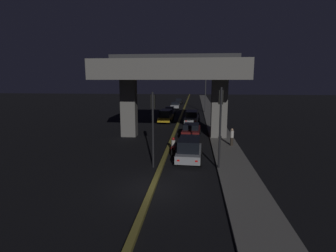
{
  "coord_description": "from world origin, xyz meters",
  "views": [
    {
      "loc": [
        2.35,
        -14.05,
        6.22
      ],
      "look_at": [
        -0.67,
        15.07,
        1.03
      ],
      "focal_mm": 28.0,
      "sensor_mm": 36.0,
      "label": 1
    }
  ],
  "objects_px": {
    "traffic_light_right_of_median": "(220,115)",
    "car_grey_second_oncoming": "(170,111)",
    "car_silver_third_oncoming": "(175,105)",
    "car_silver_third": "(192,117)",
    "motorcycle_red_filtering_near": "(173,147)",
    "pedestrian_on_sidewalk": "(232,137)",
    "car_silver_lead": "(189,149)",
    "car_black_fourth_oncoming": "(179,101)",
    "traffic_light_left_of_median": "(153,117)",
    "street_lamp": "(204,89)",
    "car_taxi_yellow_lead_oncoming": "(166,116)",
    "car_dark_red_second": "(191,130)"
  },
  "relations": [
    {
      "from": "traffic_light_right_of_median",
      "to": "car_grey_second_oncoming",
      "type": "xyz_separation_m",
      "value": [
        -6.23,
        28.55,
        -3.15
      ]
    },
    {
      "from": "traffic_light_right_of_median",
      "to": "car_silver_third_oncoming",
      "type": "distance_m",
      "value": 38.94
    },
    {
      "from": "car_grey_second_oncoming",
      "to": "car_silver_third_oncoming",
      "type": "distance_m",
      "value": 9.79
    },
    {
      "from": "car_silver_third",
      "to": "motorcycle_red_filtering_near",
      "type": "distance_m",
      "value": 16.11
    },
    {
      "from": "motorcycle_red_filtering_near",
      "to": "pedestrian_on_sidewalk",
      "type": "bearing_deg",
      "value": -58.69
    },
    {
      "from": "car_silver_lead",
      "to": "pedestrian_on_sidewalk",
      "type": "distance_m",
      "value": 5.97
    },
    {
      "from": "car_silver_lead",
      "to": "car_silver_third_oncoming",
      "type": "xyz_separation_m",
      "value": [
        -3.88,
        36.58,
        -0.2
      ]
    },
    {
      "from": "car_silver_third_oncoming",
      "to": "car_black_fourth_oncoming",
      "type": "distance_m",
      "value": 11.79
    },
    {
      "from": "traffic_light_left_of_median",
      "to": "car_grey_second_oncoming",
      "type": "bearing_deg",
      "value": 93.19
    },
    {
      "from": "street_lamp",
      "to": "car_silver_lead",
      "type": "bearing_deg",
      "value": -93.84
    },
    {
      "from": "street_lamp",
      "to": "car_silver_third",
      "type": "distance_m",
      "value": 13.64
    },
    {
      "from": "car_silver_third_oncoming",
      "to": "pedestrian_on_sidewalk",
      "type": "height_order",
      "value": "pedestrian_on_sidewalk"
    },
    {
      "from": "car_taxi_yellow_lead_oncoming",
      "to": "pedestrian_on_sidewalk",
      "type": "height_order",
      "value": "car_taxi_yellow_lead_oncoming"
    },
    {
      "from": "car_taxi_yellow_lead_oncoming",
      "to": "car_silver_third",
      "type": "bearing_deg",
      "value": 87.42
    },
    {
      "from": "street_lamp",
      "to": "motorcycle_red_filtering_near",
      "type": "relative_size",
      "value": 3.9
    },
    {
      "from": "car_dark_red_second",
      "to": "car_silver_third",
      "type": "relative_size",
      "value": 0.99
    },
    {
      "from": "motorcycle_red_filtering_near",
      "to": "car_black_fourth_oncoming",
      "type": "bearing_deg",
      "value": 6.09
    },
    {
      "from": "traffic_light_left_of_median",
      "to": "car_silver_third_oncoming",
      "type": "xyz_separation_m",
      "value": [
        -1.36,
        38.34,
        -2.93
      ]
    },
    {
      "from": "traffic_light_right_of_median",
      "to": "car_silver_lead",
      "type": "relative_size",
      "value": 1.35
    },
    {
      "from": "car_dark_red_second",
      "to": "traffic_light_right_of_median",
      "type": "bearing_deg",
      "value": -166.18
    },
    {
      "from": "car_silver_lead",
      "to": "car_black_fourth_oncoming",
      "type": "height_order",
      "value": "car_silver_lead"
    },
    {
      "from": "car_silver_lead",
      "to": "pedestrian_on_sidewalk",
      "type": "xyz_separation_m",
      "value": [
        3.85,
        4.56,
        0.03
      ]
    },
    {
      "from": "traffic_light_right_of_median",
      "to": "car_silver_third",
      "type": "height_order",
      "value": "traffic_light_right_of_median"
    },
    {
      "from": "pedestrian_on_sidewalk",
      "to": "traffic_light_right_of_median",
      "type": "bearing_deg",
      "value": -105.31
    },
    {
      "from": "car_black_fourth_oncoming",
      "to": "car_dark_red_second",
      "type": "bearing_deg",
      "value": 7.38
    },
    {
      "from": "car_grey_second_oncoming",
      "to": "motorcycle_red_filtering_near",
      "type": "xyz_separation_m",
      "value": [
        2.72,
        -25.04,
        -0.13
      ]
    },
    {
      "from": "traffic_light_right_of_median",
      "to": "car_silver_lead",
      "type": "distance_m",
      "value": 4.04
    },
    {
      "from": "street_lamp",
      "to": "car_black_fourth_oncoming",
      "type": "height_order",
      "value": "street_lamp"
    },
    {
      "from": "car_silver_third",
      "to": "car_taxi_yellow_lead_oncoming",
      "type": "height_order",
      "value": "car_taxi_yellow_lead_oncoming"
    },
    {
      "from": "car_dark_red_second",
      "to": "pedestrian_on_sidewalk",
      "type": "relative_size",
      "value": 2.88
    },
    {
      "from": "car_silver_third",
      "to": "car_silver_lead",
      "type": "bearing_deg",
      "value": -177.58
    },
    {
      "from": "pedestrian_on_sidewalk",
      "to": "car_silver_third_oncoming",
      "type": "bearing_deg",
      "value": 103.58
    },
    {
      "from": "traffic_light_right_of_median",
      "to": "pedestrian_on_sidewalk",
      "type": "relative_size",
      "value": 3.51
    },
    {
      "from": "car_silver_third_oncoming",
      "to": "motorcycle_red_filtering_near",
      "type": "relative_size",
      "value": 2.18
    },
    {
      "from": "street_lamp",
      "to": "car_dark_red_second",
      "type": "xyz_separation_m",
      "value": [
        -2.03,
        -22.08,
        -3.81
      ]
    },
    {
      "from": "traffic_light_left_of_median",
      "to": "car_dark_red_second",
      "type": "relative_size",
      "value": 1.14
    },
    {
      "from": "car_silver_lead",
      "to": "car_grey_second_oncoming",
      "type": "distance_m",
      "value": 27.1
    },
    {
      "from": "traffic_light_left_of_median",
      "to": "car_black_fourth_oncoming",
      "type": "height_order",
      "value": "traffic_light_left_of_median"
    },
    {
      "from": "traffic_light_right_of_median",
      "to": "car_black_fourth_oncoming",
      "type": "xyz_separation_m",
      "value": [
        -5.94,
        50.14,
        -3.18
      ]
    },
    {
      "from": "street_lamp",
      "to": "car_taxi_yellow_lead_oncoming",
      "type": "relative_size",
      "value": 1.65
    },
    {
      "from": "car_grey_second_oncoming",
      "to": "traffic_light_left_of_median",
      "type": "bearing_deg",
      "value": 0.7
    },
    {
      "from": "car_black_fourth_oncoming",
      "to": "car_silver_lead",
      "type": "bearing_deg",
      "value": 6.34
    },
    {
      "from": "car_taxi_yellow_lead_oncoming",
      "to": "pedestrian_on_sidewalk",
      "type": "bearing_deg",
      "value": 32.04
    },
    {
      "from": "car_dark_red_second",
      "to": "car_grey_second_oncoming",
      "type": "relative_size",
      "value": 0.99
    },
    {
      "from": "car_dark_red_second",
      "to": "car_black_fourth_oncoming",
      "type": "height_order",
      "value": "car_dark_red_second"
    },
    {
      "from": "street_lamp",
      "to": "pedestrian_on_sidewalk",
      "type": "height_order",
      "value": "street_lamp"
    },
    {
      "from": "car_black_fourth_oncoming",
      "to": "traffic_light_right_of_median",
      "type": "bearing_deg",
      "value": 8.58
    },
    {
      "from": "car_taxi_yellow_lead_oncoming",
      "to": "car_silver_third_oncoming",
      "type": "bearing_deg",
      "value": -177.36
    },
    {
      "from": "car_black_fourth_oncoming",
      "to": "pedestrian_on_sidewalk",
      "type": "relative_size",
      "value": 2.62
    },
    {
      "from": "car_silver_third",
      "to": "car_black_fourth_oncoming",
      "type": "height_order",
      "value": "car_silver_third"
    }
  ]
}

